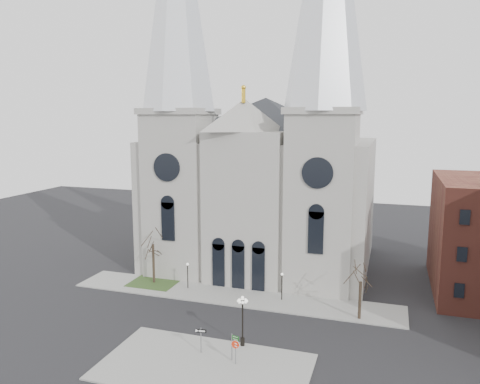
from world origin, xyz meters
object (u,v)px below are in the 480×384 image
(stop_sign, at_px, (236,347))
(globe_lamp, at_px, (243,315))
(street_name_sign, at_px, (233,345))
(one_way_sign, at_px, (201,336))

(stop_sign, height_order, globe_lamp, globe_lamp)
(globe_lamp, relative_size, street_name_sign, 1.97)
(globe_lamp, distance_m, one_way_sign, 4.26)
(globe_lamp, height_order, street_name_sign, globe_lamp)
(stop_sign, xyz_separation_m, street_name_sign, (-0.44, 0.51, -0.16))
(globe_lamp, relative_size, one_way_sign, 2.03)
(globe_lamp, xyz_separation_m, street_name_sign, (0.02, -2.88, -1.61))
(stop_sign, relative_size, one_way_sign, 0.93)
(stop_sign, xyz_separation_m, one_way_sign, (-3.62, 0.94, -0.01))
(stop_sign, bearing_deg, globe_lamp, 120.23)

